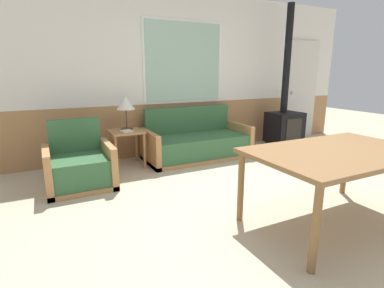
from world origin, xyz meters
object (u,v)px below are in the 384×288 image
wood_stove (285,117)px  side_table (126,138)px  armchair (80,167)px  dining_table (338,157)px  table_lamp (126,104)px  couch (197,144)px

wood_stove → side_table: bearing=177.1°
armchair → dining_table: size_ratio=0.51×
side_table → dining_table: size_ratio=0.34×
side_table → table_lamp: table_lamp is taller
armchair → couch: bearing=12.5°
side_table → wood_stove: 2.98m
armchair → dining_table: (2.02, -2.07, 0.41)m
wood_stove → couch: bearing=177.0°
couch → wood_stove: wood_stove is taller
couch → armchair: (-1.89, -0.47, 0.00)m
side_table → table_lamp: size_ratio=1.10×
armchair → wood_stove: bearing=4.3°
table_lamp → side_table: bearing=-113.5°
table_lamp → couch: bearing=-7.1°
couch → wood_stove: size_ratio=0.67×
side_table → armchair: bearing=-144.4°
couch → side_table: 1.18m
side_table → dining_table: dining_table is taller
couch → dining_table: size_ratio=1.07×
table_lamp → wood_stove: wood_stove is taller
table_lamp → dining_table: (1.25, -2.68, -0.29)m
side_table → table_lamp: bearing=66.5°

